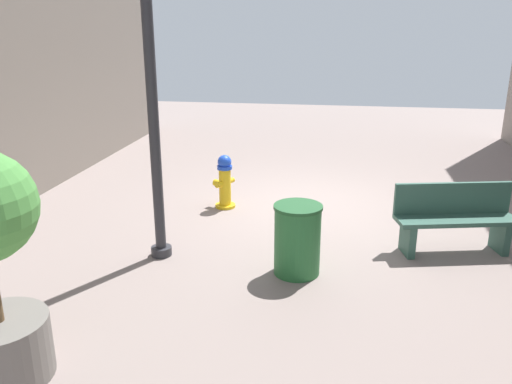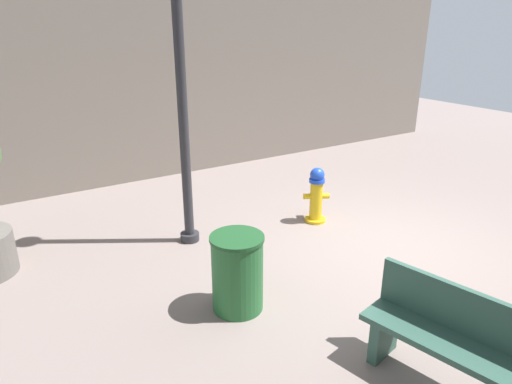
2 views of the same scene
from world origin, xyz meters
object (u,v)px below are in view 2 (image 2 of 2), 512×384
at_px(bench_near, 458,342).
at_px(street_lamp, 179,46).
at_px(fire_hydrant, 316,195).
at_px(trash_bin, 237,273).

relative_size(bench_near, street_lamp, 0.37).
distance_m(bench_near, street_lamp, 4.63).
distance_m(fire_hydrant, street_lamp, 3.14).
bearing_deg(bench_near, fire_hydrant, -19.77).
bearing_deg(trash_bin, bench_near, -153.55).
xyz_separation_m(bench_near, street_lamp, (3.94, 0.80, 2.30)).
bearing_deg(street_lamp, bench_near, -168.58).
xyz_separation_m(bench_near, trash_bin, (2.07, 1.03, -0.04)).
relative_size(bench_near, trash_bin, 1.86).
height_order(fire_hydrant, street_lamp, street_lamp).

